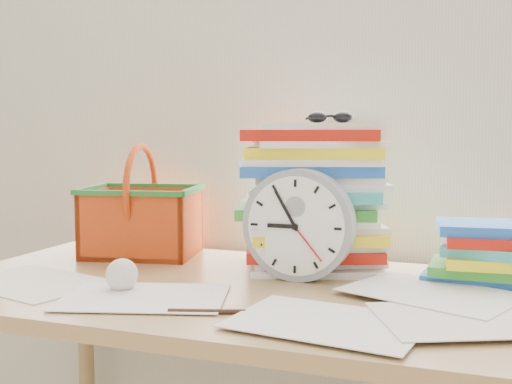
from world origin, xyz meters
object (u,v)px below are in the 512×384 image
at_px(paper_stack, 313,196).
at_px(clock, 299,225).
at_px(desk, 263,323).
at_px(book_stack, 492,254).
at_px(basket, 142,201).

xyz_separation_m(paper_stack, clock, (0.01, -0.14, -0.05)).
bearing_deg(desk, book_stack, 23.19).
relative_size(paper_stack, book_stack, 1.31).
bearing_deg(paper_stack, desk, -100.24).
height_order(desk, clock, clock).
distance_m(paper_stack, clock, 0.15).
xyz_separation_m(desk, clock, (0.05, 0.09, 0.20)).
relative_size(book_stack, basket, 0.92).
bearing_deg(desk, basket, 152.31).
bearing_deg(desk, paper_stack, 79.76).
bearing_deg(clock, basket, 164.52).
height_order(desk, paper_stack, paper_stack).
distance_m(desk, paper_stack, 0.34).
height_order(desk, book_stack, book_stack).
height_order(clock, book_stack, clock).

